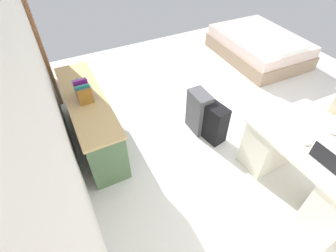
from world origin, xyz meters
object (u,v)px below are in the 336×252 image
Objects in this scene: desk at (302,169)px; computer_mouse at (307,143)px; suitcase_black at (214,123)px; laptop at (328,160)px; figurine_small at (78,80)px; bed at (259,46)px; credenza at (91,119)px; suitcase_spare_grey at (199,112)px.

desk is 0.38m from computer_mouse.
laptop is (-1.35, -0.33, 0.50)m from suitcase_black.
laptop is 3.07m from figurine_small.
bed reaches higher than suitcase_black.
credenza is 16.36× the size of figurine_small.
desk is 3.00m from figurine_small.
desk is 0.75× the size of bed.
suitcase_black is at bearing 125.20° from bed.
credenza is (1.93, 1.92, -0.01)m from desk.
laptop is at bearing 147.19° from bed.
computer_mouse reaches higher than desk.
suitcase_black is 0.89× the size of suitcase_spare_grey.
desk is 4.61× the size of laptop.
credenza is 2.84m from laptop.
suitcase_black is (1.18, 0.39, -0.10)m from desk.
desk is at bearing -135.15° from credenza.
suitcase_spare_grey is 1.73m from figurine_small.
suitcase_black is at bearing 16.57° from computer_mouse.
desk is 2.72m from credenza.
figurine_small is (2.44, 1.86, 0.02)m from laptop.
computer_mouse is (0.26, -0.03, -0.03)m from laptop.
figurine_small is at bearing 40.25° from desk.
bed is 3.37× the size of suitcase_black.
desk is 0.44m from laptop.
credenza is 2.67m from computer_mouse.
figurine_small reaches higher than suitcase_spare_grey.
suitcase_black is at bearing 13.76° from laptop.
laptop is at bearing 170.98° from computer_mouse.
computer_mouse is at bearing -171.52° from suitcase_black.
computer_mouse reaches higher than credenza.
computer_mouse is 0.91× the size of figurine_small.
bed is 3.51m from laptop.
laptop is (-2.91, 1.88, 0.55)m from bed.
figurine_small reaches higher than credenza.
figurine_small is (0.34, 0.00, 0.43)m from credenza.
computer_mouse is (-2.65, 1.84, 0.51)m from bed.
suitcase_black is (-1.56, 2.21, 0.04)m from bed.
bed is at bearing -82.84° from figurine_small.
bed is 2.63m from suitcase_spare_grey.
credenza is at bearing 44.85° from desk.
bed is 3.27m from computer_mouse.
laptop is at bearing -142.67° from figurine_small.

